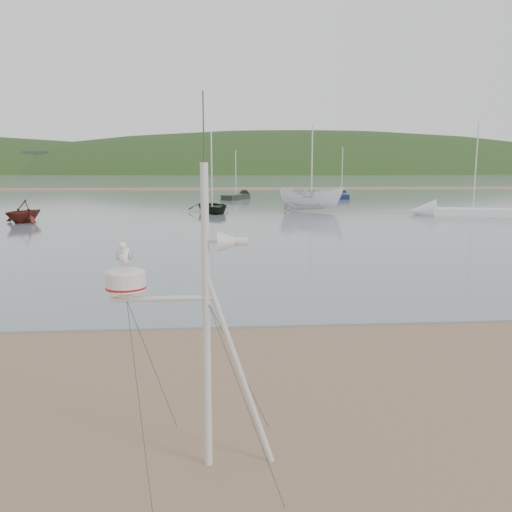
{
  "coord_description": "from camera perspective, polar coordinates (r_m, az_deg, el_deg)",
  "views": [
    {
      "loc": [
        1.38,
        -7.46,
        3.56
      ],
      "look_at": [
        2.03,
        1.0,
        2.12
      ],
      "focal_mm": 38.0,
      "sensor_mm": 36.0,
      "label": 1
    }
  ],
  "objects": [
    {
      "name": "sailboat_dark_mid",
      "position": [
        55.64,
        -1.54,
        6.32
      ],
      "size": [
        3.74,
        5.13,
        5.24
      ],
      "color": "black",
      "rests_on": "ground"
    },
    {
      "name": "boat_dark",
      "position": [
        39.6,
        -4.67,
        7.69
      ],
      "size": [
        3.22,
        1.53,
        4.34
      ],
      "primitive_type": "imported",
      "rotation": [
        0.0,
        0.0,
        0.21
      ],
      "color": "black",
      "rests_on": "water"
    },
    {
      "name": "ground",
      "position": [
        8.38,
        -13.99,
        -15.8
      ],
      "size": [
        560.0,
        560.0,
        0.0
      ],
      "primitive_type": "plane",
      "color": "#7F6149",
      "rests_on": "ground"
    },
    {
      "name": "mast_rig",
      "position": [
        6.49,
        -5.62,
        -13.16
      ],
      "size": [
        1.93,
        2.06,
        4.35
      ],
      "color": "beige",
      "rests_on": "ground"
    },
    {
      "name": "boat_red",
      "position": [
        35.64,
        -23.37,
        5.35
      ],
      "size": [
        2.67,
        2.32,
        2.65
      ],
      "primitive_type": "imported",
      "rotation": [
        0.0,
        0.0,
        -0.5
      ],
      "color": "#4E1711",
      "rests_on": "water"
    },
    {
      "name": "hill_ridge",
      "position": [
        244.17,
        -0.37,
        4.21
      ],
      "size": [
        620.0,
        180.0,
        80.0
      ],
      "color": "#1E3515",
      "rests_on": "ground"
    },
    {
      "name": "water",
      "position": [
        139.51,
        -5.03,
        8.19
      ],
      "size": [
        560.0,
        256.0,
        0.04
      ],
      "primitive_type": "cube",
      "color": "slate",
      "rests_on": "ground"
    },
    {
      "name": "sandbar",
      "position": [
        77.55,
        -5.47,
        7.06
      ],
      "size": [
        560.0,
        7.0,
        0.07
      ],
      "primitive_type": "cube",
      "color": "#7F6149",
      "rests_on": "water"
    },
    {
      "name": "far_cottages",
      "position": [
        203.46,
        -4.02,
        9.78
      ],
      "size": [
        294.4,
        6.3,
        8.0
      ],
      "color": "silver",
      "rests_on": "ground"
    },
    {
      "name": "sailboat_blue_far",
      "position": [
        58.25,
        8.92,
        6.35
      ],
      "size": [
        2.32,
        5.75,
        5.62
      ],
      "color": "#121C3F",
      "rests_on": "ground"
    },
    {
      "name": "sailboat_white_near",
      "position": [
        39.86,
        19.28,
        4.45
      ],
      "size": [
        7.12,
        3.53,
        6.89
      ],
      "color": "silver",
      "rests_on": "ground"
    },
    {
      "name": "boat_white",
      "position": [
        41.02,
        5.88,
        8.15
      ],
      "size": [
        2.48,
        2.45,
        4.93
      ],
      "primitive_type": "imported",
      "rotation": [
        0.0,
        0.0,
        1.17
      ],
      "color": "silver",
      "rests_on": "water"
    }
  ]
}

